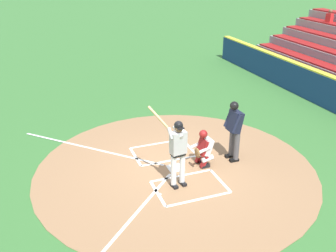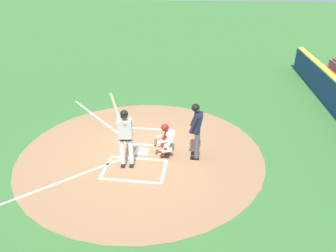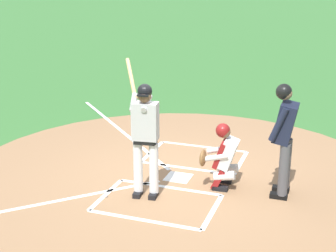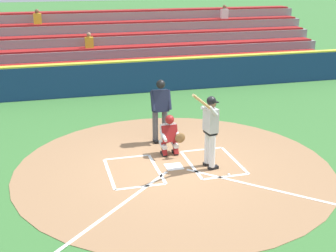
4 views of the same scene
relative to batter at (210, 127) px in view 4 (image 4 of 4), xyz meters
The scene contains 9 objects.
ground_plane 1.42m from the batter, 18.30° to the right, with size 120.00×120.00×0.00m, color #387033.
dirt_circle 1.41m from the batter, 18.30° to the right, with size 8.00×8.00×0.01m, color #99704C.
home_plate_and_chalk 1.50m from the batter, 35.33° to the left, with size 7.93×4.91×0.01m.
batter is the anchor object (origin of this frame).
catcher 1.41m from the batter, 56.29° to the right, with size 0.60×0.60×1.13m.
plate_umpire 2.20m from the batter, 70.13° to the right, with size 0.58×0.41×1.86m.
baseball 1.25m from the batter, 116.79° to the left, with size 0.07×0.07×0.07m, color white.
backstop_wall 7.84m from the batter, 83.79° to the right, with size 22.00×0.36×1.31m.
bleacher_stand 11.64m from the batter, 85.82° to the right, with size 20.00×5.10×3.00m.
Camera 4 is at (2.95, 10.36, 4.84)m, focal length 49.52 mm.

